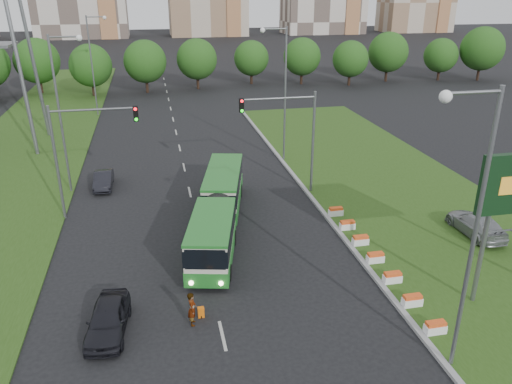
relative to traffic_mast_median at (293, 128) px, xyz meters
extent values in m
plane|color=black|center=(-4.78, -10.00, -5.35)|extent=(360.00, 360.00, 0.00)
cube|color=#264614|center=(8.22, -2.00, -5.27)|extent=(14.00, 60.00, 0.15)
cube|color=gray|center=(1.27, -2.00, -5.26)|extent=(0.30, 60.00, 0.18)
cube|color=#264614|center=(-22.78, 15.00, -5.30)|extent=(12.00, 110.00, 0.10)
cylinder|color=slate|center=(5.22, -16.00, -2.55)|extent=(0.24, 0.24, 5.60)
cylinder|color=slate|center=(1.62, 0.00, -1.35)|extent=(0.20, 0.20, 8.00)
cylinder|color=slate|center=(-1.13, 0.00, 2.25)|extent=(5.50, 0.14, 0.14)
cube|color=black|center=(-3.88, 0.00, 1.85)|extent=(0.32, 0.32, 1.00)
cylinder|color=slate|center=(-16.78, -1.00, -1.35)|extent=(0.20, 0.20, 8.00)
cylinder|color=slate|center=(-14.03, -1.00, 2.25)|extent=(5.50, 0.14, 0.14)
cube|color=black|center=(-11.28, -1.00, 1.85)|extent=(0.32, 0.32, 1.00)
cube|color=beige|center=(-6.54, -9.45, -3.74)|extent=(2.30, 6.36, 2.49)
cube|color=beige|center=(-6.54, -1.30, -3.74)|extent=(2.30, 7.74, 2.49)
cylinder|color=black|center=(-6.54, -5.72, -3.78)|extent=(2.30, 1.15, 2.30)
cube|color=#1F6E24|center=(-6.54, -9.45, -4.57)|extent=(2.38, 6.40, 0.88)
cube|color=#1F6E24|center=(-6.54, -1.30, -4.57)|extent=(2.38, 7.78, 0.88)
cube|color=black|center=(-6.54, -9.45, -3.32)|extent=(2.38, 6.40, 0.97)
cube|color=black|center=(-6.54, -1.30, -3.32)|extent=(2.38, 7.78, 0.97)
imported|color=black|center=(-12.96, -14.62, -4.62)|extent=(2.18, 4.47, 1.47)
imported|color=black|center=(-14.48, 4.43, -4.70)|extent=(1.42, 3.96, 1.30)
imported|color=gray|center=(9.80, -9.36, -4.50)|extent=(1.97, 4.81, 1.39)
imported|color=gray|center=(-9.05, -14.83, -4.48)|extent=(0.48, 0.67, 1.74)
cube|color=orange|center=(-8.60, -14.35, -5.09)|extent=(0.31, 0.26, 0.53)
cylinder|color=black|center=(-8.60, -14.48, -5.29)|extent=(0.04, 0.12, 0.12)
camera|label=1|loc=(-10.15, -34.88, 9.73)|focal=35.00mm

